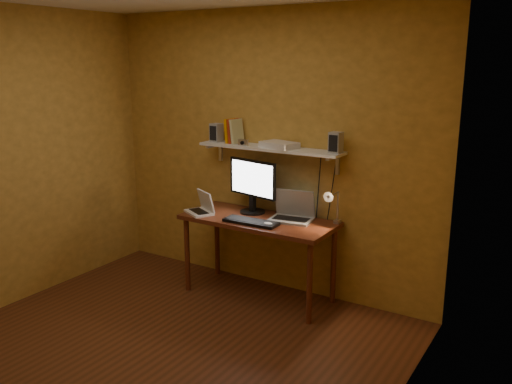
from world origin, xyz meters
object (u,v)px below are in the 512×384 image
Objects in this scene: netbook at (202,207)px; shelf_camera at (243,143)px; speaker_left at (216,133)px; mouse at (268,224)px; speaker_right at (336,143)px; wall_shelf at (270,149)px; desk at (258,228)px; monitor at (252,183)px; router at (279,145)px; laptop at (293,212)px; keyboard at (251,222)px; desk_lamp at (333,203)px.

netbook is 3.45× the size of shelf_camera.
speaker_left is 1.80× the size of shelf_camera.
speaker_left is (-0.78, 0.35, 0.69)m from mouse.
wall_shelf is at bearing -176.77° from speaker_right.
wall_shelf reaches higher than desk.
speaker_left is at bearing -175.26° from monitor.
monitor is at bearing 137.79° from desk.
wall_shelf is at bearing 177.00° from router.
speaker_right is at bearing 4.71° from shelf_camera.
laptop is 0.39m from keyboard.
shelf_camera is at bearing -169.08° from router.
mouse is (0.20, -0.36, -0.59)m from wall_shelf.
mouse is (-0.08, -0.29, -0.05)m from laptop.
netbook is at bearing -140.51° from shelf_camera.
speaker_left is (-1.25, 0.06, 0.50)m from desk_lamp.
monitor is (-0.15, -0.06, -0.33)m from wall_shelf.
keyboard is at bearing -46.93° from shelf_camera.
desk_lamp is 1.35m from speaker_left.
router is (-0.10, 0.35, 0.63)m from mouse.
keyboard reaches higher than desk.
keyboard is 0.99m from speaker_left.
desk_lamp is at bearing 0.23° from shelf_camera.
shelf_camera is at bearing 153.00° from mouse.
speaker_left reaches higher than router.
monitor reaches higher than laptop.
keyboard is at bearing -146.98° from speaker_right.
keyboard is at bearing -175.11° from mouse.
speaker_left reaches higher than shelf_camera.
mouse is (0.74, -0.04, -0.04)m from netbook.
speaker_right is at bearing 43.02° from netbook.
wall_shelf is 14.40× the size of shelf_camera.
desk_lamp is (1.20, 0.25, 0.15)m from netbook.
netbook is 1.24m from desk_lamp.
speaker_left reaches higher than desk_lamp.
wall_shelf is at bearing 158.33° from laptop.
speaker_right is (0.79, 0.06, 0.43)m from monitor.
keyboard is (-0.26, -0.29, -0.06)m from laptop.
netbook reaches higher than mouse.
shelf_camera is (-0.09, -0.01, 0.37)m from monitor.
laptop is at bearing 10.90° from monitor.
speaker_right is (1.23, 0.01, 0.00)m from speaker_left.
keyboard is at bearing -86.43° from wall_shelf.
desk is 3.73× the size of desk_lamp.
wall_shelf reaches higher than keyboard.
mouse reaches higher than desk.
laptop is 2.27× the size of speaker_right.
shelf_camera is at bearing -163.53° from wall_shelf.
keyboard is 2.85× the size of speaker_left.
mouse is at bearing -33.08° from shelf_camera.
router is at bearing 61.76° from desk.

